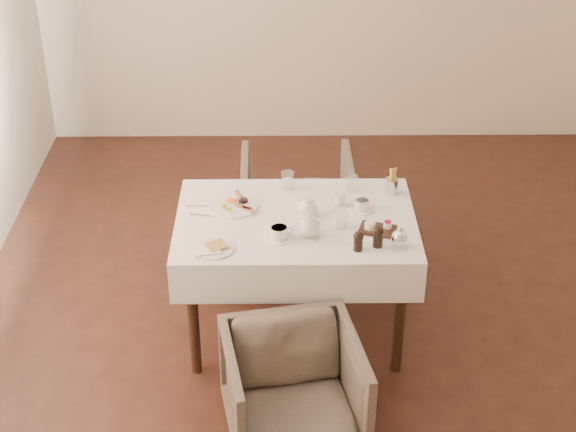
% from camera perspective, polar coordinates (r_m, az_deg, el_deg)
% --- Properties ---
extents(table, '(1.28, 0.88, 0.75)m').
position_cam_1_polar(table, '(4.75, 0.50, -1.36)').
color(table, black).
rests_on(table, ground).
extents(armchair_near, '(0.74, 0.75, 0.59)m').
position_cam_1_polar(armchair_near, '(4.29, 0.37, -11.33)').
color(armchair_near, '#4C4138').
rests_on(armchair_near, ground).
extents(armchair_far, '(0.72, 0.74, 0.66)m').
position_cam_1_polar(armchair_far, '(5.65, 0.58, 0.66)').
color(armchair_far, '#4C4138').
rests_on(armchair_far, ground).
extents(breakfast_plate, '(0.27, 0.27, 0.03)m').
position_cam_1_polar(breakfast_plate, '(4.81, -3.54, 0.73)').
color(breakfast_plate, white).
rests_on(breakfast_plate, table).
extents(side_plate, '(0.20, 0.19, 0.02)m').
position_cam_1_polar(side_plate, '(4.44, -4.90, -2.13)').
color(side_plate, white).
rests_on(side_plate, table).
extents(teapot_centre, '(0.18, 0.16, 0.12)m').
position_cam_1_polar(teapot_centre, '(4.69, 1.28, 0.66)').
color(teapot_centre, white).
rests_on(teapot_centre, table).
extents(teapot_front, '(0.18, 0.15, 0.12)m').
position_cam_1_polar(teapot_front, '(4.51, 1.35, -0.62)').
color(teapot_front, white).
rests_on(teapot_front, table).
extents(creamer, '(0.07, 0.07, 0.07)m').
position_cam_1_polar(creamer, '(4.81, 3.38, 1.10)').
color(creamer, white).
rests_on(creamer, table).
extents(teacup_near, '(0.14, 0.14, 0.07)m').
position_cam_1_polar(teacup_near, '(4.50, -0.57, -1.15)').
color(teacup_near, white).
rests_on(teacup_near, table).
extents(teacup_far, '(0.12, 0.12, 0.06)m').
position_cam_1_polar(teacup_far, '(4.77, 4.81, 0.67)').
color(teacup_far, white).
rests_on(teacup_far, table).
extents(glass_left, '(0.08, 0.08, 0.10)m').
position_cam_1_polar(glass_left, '(4.95, -0.03, 2.32)').
color(glass_left, silver).
rests_on(glass_left, table).
extents(glass_mid, '(0.08, 0.08, 0.09)m').
position_cam_1_polar(glass_mid, '(4.60, 3.49, -0.22)').
color(glass_mid, silver).
rests_on(glass_mid, table).
extents(glass_right, '(0.07, 0.07, 0.09)m').
position_cam_1_polar(glass_right, '(4.94, 4.20, 2.10)').
color(glass_right, silver).
rests_on(glass_right, table).
extents(condiment_board, '(0.21, 0.17, 0.05)m').
position_cam_1_polar(condiment_board, '(4.60, 5.79, -0.80)').
color(condiment_board, black).
rests_on(condiment_board, table).
extents(pepper_mill_left, '(0.06, 0.06, 0.11)m').
position_cam_1_polar(pepper_mill_left, '(4.41, 4.56, -1.62)').
color(pepper_mill_left, black).
rests_on(pepper_mill_left, table).
extents(pepper_mill_right, '(0.08, 0.08, 0.12)m').
position_cam_1_polar(pepper_mill_right, '(4.45, 5.85, -1.29)').
color(pepper_mill_right, black).
rests_on(pepper_mill_right, table).
extents(silver_pot, '(0.13, 0.12, 0.11)m').
position_cam_1_polar(silver_pot, '(4.47, 7.21, -1.34)').
color(silver_pot, white).
rests_on(silver_pot, table).
extents(fries_cup, '(0.07, 0.07, 0.16)m').
position_cam_1_polar(fries_cup, '(4.93, 6.70, 2.19)').
color(fries_cup, silver).
rests_on(fries_cup, table).
extents(cutlery_fork, '(0.19, 0.02, 0.00)m').
position_cam_1_polar(cutlery_fork, '(4.82, -5.49, 0.64)').
color(cutlery_fork, silver).
rests_on(cutlery_fork, table).
extents(cutlery_knife, '(0.19, 0.04, 0.00)m').
position_cam_1_polar(cutlery_knife, '(4.73, -5.29, 0.03)').
color(cutlery_knife, silver).
rests_on(cutlery_knife, table).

